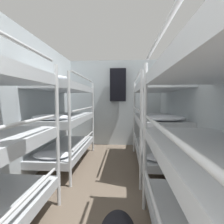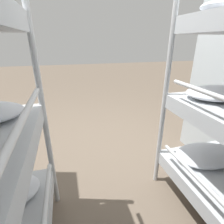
{
  "view_description": "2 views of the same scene",
  "coord_description": "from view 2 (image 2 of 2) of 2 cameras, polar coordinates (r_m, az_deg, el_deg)",
  "views": [
    {
      "loc": [
        0.29,
        0.42,
        1.3
      ],
      "look_at": [
        0.04,
        3.81,
        1.06
      ],
      "focal_mm": 28.0,
      "sensor_mm": 36.0,
      "label": 1
    },
    {
      "loc": [
        0.33,
        1.91,
        1.42
      ],
      "look_at": [
        -0.07,
        0.4,
        0.78
      ],
      "focal_mm": 28.0,
      "sensor_mm": 36.0,
      "label": 2
    }
  ],
  "objects": [
    {
      "name": "ground_plane",
      "position": [
        2.4,
        -4.24,
        -14.16
      ],
      "size": [
        20.0,
        20.0,
        0.0
      ],
      "primitive_type": "plane",
      "color": "#6B5B4C"
    }
  ]
}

